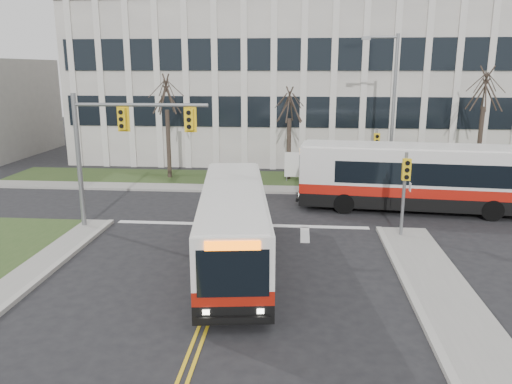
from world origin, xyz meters
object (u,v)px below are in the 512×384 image
Objects in this scene: streetlight at (391,104)px; bus_main at (234,227)px; directory_sign at (296,165)px; bus_cross at (423,179)px.

streetlight is 0.86× the size of bus_main.
streetlight is at bearing -13.23° from directory_sign.
streetlight reaches higher than directory_sign.
bus_main is (-2.25, -14.00, 0.25)m from directory_sign.
streetlight is 6.96m from directory_sign.
bus_main is at bearing -99.13° from directory_sign.
directory_sign is 0.16× the size of bus_cross.
streetlight is at bearing 51.25° from bus_main.
directory_sign is 0.19× the size of bus_main.
bus_main is 0.85× the size of bus_cross.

